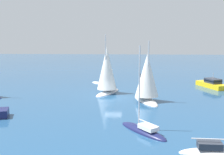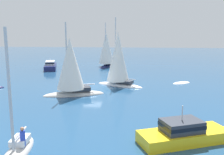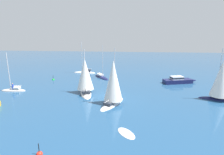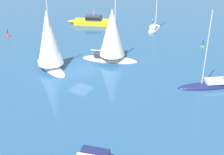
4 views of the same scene
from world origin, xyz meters
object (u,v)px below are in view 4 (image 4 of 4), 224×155
object	(u,v)px
yacht	(208,86)
sloop	(49,42)
powerboat	(92,21)
channel_buoy	(8,36)
mooring_buoy	(203,47)
yacht_1	(111,38)
sloop_1	(154,28)

from	to	relation	value
yacht	sloop	size ratio (longest dim) A/B	0.92
powerboat	channel_buoy	bearing A→B (deg)	34.71
channel_buoy	mooring_buoy	xyz separation A→B (m)	(10.46, -27.95, -0.00)
yacht	sloop	xyz separation A→B (m)	(-4.76, 17.84, 3.31)
yacht_1	powerboat	world-z (taller)	yacht_1
sloop_1	yacht	bearing A→B (deg)	-145.63
sloop_1	powerboat	size ratio (longest dim) A/B	1.06
mooring_buoy	yacht	bearing A→B (deg)	-162.67
sloop_1	mooring_buoy	size ratio (longest dim) A/B	5.61
channel_buoy	mooring_buoy	bearing A→B (deg)	-69.48
sloop	channel_buoy	size ratio (longest dim) A/B	6.40
channel_buoy	yacht_1	bearing A→B (deg)	-90.09
sloop	yacht_1	bearing A→B (deg)	73.59
sloop_1	sloop	bearing A→B (deg)	162.26
powerboat	channel_buoy	size ratio (longest dim) A/B	5.19
yacht_1	mooring_buoy	distance (m)	14.21
powerboat	yacht_1	bearing A→B (deg)	110.05
yacht_1	mooring_buoy	size ratio (longest dim) A/B	6.09
sloop	powerboat	xyz separation A→B (m)	(18.00, 5.93, -2.80)
yacht_1	sloop_1	xyz separation A→B (m)	(14.90, 0.25, -2.84)
channel_buoy	mooring_buoy	distance (m)	29.85
yacht	sloop_1	world-z (taller)	yacht
sloop_1	powerboat	distance (m)	11.17
yacht_1	sloop	xyz separation A→B (m)	(-5.90, 5.12, 0.38)
yacht_1	mooring_buoy	bearing A→B (deg)	30.99
sloop	sloop_1	bearing A→B (deg)	101.35
powerboat	mooring_buoy	distance (m)	20.21
powerboat	channel_buoy	distance (m)	14.38
sloop	sloop_1	xyz separation A→B (m)	(20.81, -4.87, -3.22)
sloop_1	mooring_buoy	bearing A→B (deg)	-119.85
mooring_buoy	yacht_1	bearing A→B (deg)	139.10
sloop	mooring_buoy	distance (m)	21.96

